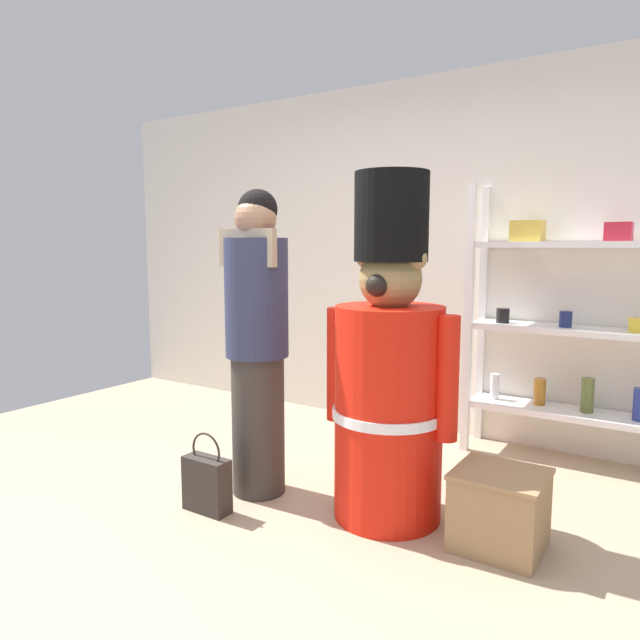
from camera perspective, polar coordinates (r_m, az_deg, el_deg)
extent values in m
plane|color=tan|center=(2.85, -5.97, -21.78)|extent=(6.40, 6.40, 0.00)
cube|color=silver|center=(4.42, 12.20, 6.03)|extent=(6.40, 0.12, 2.60)
cube|color=white|center=(4.00, 14.28, -0.03)|extent=(0.05, 0.05, 1.78)
cube|color=white|center=(4.28, 15.59, 0.40)|extent=(0.05, 0.05, 1.78)
cube|color=white|center=(4.11, 22.53, -8.30)|extent=(1.17, 0.30, 0.04)
cube|color=white|center=(4.00, 22.91, -0.89)|extent=(1.17, 0.30, 0.04)
cube|color=white|center=(3.97, 23.29, 6.78)|extent=(1.17, 0.30, 0.04)
cylinder|color=black|center=(4.04, 17.44, 0.41)|extent=(0.09, 0.09, 0.10)
cylinder|color=navy|center=(3.96, 22.88, 0.07)|extent=(0.08, 0.08, 0.10)
cylinder|color=yellow|center=(3.91, 28.48, -0.45)|extent=(0.08, 0.08, 0.08)
cylinder|color=silver|center=(4.19, 16.71, -6.24)|extent=(0.06, 0.06, 0.17)
cylinder|color=#B27226|center=(4.13, 20.68, -6.56)|extent=(0.08, 0.08, 0.18)
cylinder|color=#596B33|center=(4.06, 24.68, -6.69)|extent=(0.08, 0.08, 0.22)
cylinder|color=navy|center=(4.02, 28.78, -7.24)|extent=(0.08, 0.08, 0.20)
cube|color=gold|center=(4.02, 19.63, 8.19)|extent=(0.19, 0.15, 0.13)
cube|color=#B21E2D|center=(3.93, 27.16, 7.69)|extent=(0.15, 0.12, 0.11)
cylinder|color=red|center=(3.00, 6.70, -9.03)|extent=(0.54, 0.54, 1.09)
cylinder|color=white|center=(3.00, 6.70, -8.98)|extent=(0.57, 0.57, 0.05)
sphere|color=#967E4D|center=(2.88, 6.90, 4.00)|extent=(0.31, 0.31, 0.31)
sphere|color=#967E4D|center=(2.94, 4.61, 6.06)|extent=(0.11, 0.11, 0.11)
sphere|color=#967E4D|center=(2.82, 9.36, 5.94)|extent=(0.11, 0.11, 0.11)
cylinder|color=black|center=(2.88, 7.00, 9.97)|extent=(0.36, 0.36, 0.43)
cylinder|color=red|center=(3.09, 1.68, -4.33)|extent=(0.11, 0.11, 0.60)
cylinder|color=red|center=(2.83, 12.33, -5.60)|extent=(0.11, 0.11, 0.60)
sphere|color=black|center=(2.76, 5.60, 3.38)|extent=(0.11, 0.11, 0.11)
cylinder|color=#38332D|center=(3.33, -6.05, -10.13)|extent=(0.29, 0.29, 0.78)
cylinder|color=#2D3351|center=(3.19, -6.22, 2.17)|extent=(0.35, 0.35, 0.65)
sphere|color=#A37556|center=(3.18, -6.33, 9.81)|extent=(0.23, 0.23, 0.23)
cube|color=tan|center=(3.13, -7.10, 7.03)|extent=(0.36, 0.04, 0.20)
sphere|color=black|center=(3.20, -6.11, 10.72)|extent=(0.22, 0.22, 0.22)
cube|color=#332D28|center=(3.22, -11.00, -15.51)|extent=(0.26, 0.11, 0.29)
torus|color=#332D28|center=(3.15, -11.08, -12.42)|extent=(0.19, 0.01, 0.19)
cube|color=#9E7A51|center=(2.93, 17.12, -17.51)|extent=(0.39, 0.35, 0.35)
cube|color=#9E7A51|center=(2.86, 17.26, -14.18)|extent=(0.40, 0.37, 0.02)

